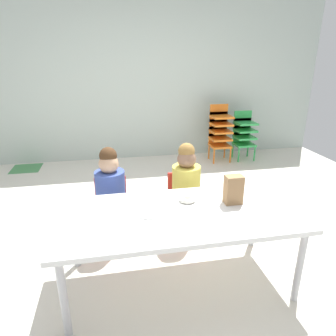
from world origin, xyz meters
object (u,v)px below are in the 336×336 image
(kid_chair_orange_stack, at_px, (220,130))
(paper_plate_center_table, at_px, (149,213))
(donut_powdered_on_plate, at_px, (187,199))
(kid_chair_green_stack, at_px, (244,132))
(seated_child_near_camera, at_px, (110,188))
(seated_child_middle_seat, at_px, (186,182))
(craft_table, at_px, (179,218))
(paper_plate_near_edge, at_px, (187,202))
(paper_bag_brown, at_px, (233,190))

(kid_chair_orange_stack, bearing_deg, paper_plate_center_table, -119.39)
(donut_powdered_on_plate, bearing_deg, kid_chair_green_stack, 57.62)
(donut_powdered_on_plate, bearing_deg, paper_plate_center_table, -158.56)
(seated_child_near_camera, xyz_separation_m, kid_chair_orange_stack, (1.79, 2.11, -0.04))
(seated_child_near_camera, distance_m, seated_child_middle_seat, 0.69)
(craft_table, height_order, kid_chair_green_stack, kid_chair_green_stack)
(seated_child_near_camera, bearing_deg, kid_chair_green_stack, 43.53)
(kid_chair_green_stack, xyz_separation_m, paper_plate_near_edge, (-1.65, -2.60, 0.14))
(paper_bag_brown, height_order, paper_plate_center_table, paper_bag_brown)
(kid_chair_green_stack, height_order, paper_bag_brown, paper_bag_brown)
(kid_chair_green_stack, bearing_deg, paper_plate_center_table, -125.75)
(kid_chair_orange_stack, bearing_deg, craft_table, -115.73)
(paper_bag_brown, xyz_separation_m, paper_plate_near_edge, (-0.33, 0.08, -0.11))
(kid_chair_orange_stack, height_order, paper_plate_near_edge, kid_chair_orange_stack)
(kid_chair_orange_stack, bearing_deg, seated_child_middle_seat, -117.70)
(seated_child_near_camera, xyz_separation_m, paper_plate_center_table, (0.26, -0.61, 0.05))
(kid_chair_orange_stack, xyz_separation_m, donut_powdered_on_plate, (-1.22, -2.60, 0.11))
(paper_plate_center_table, bearing_deg, craft_table, -7.00)
(seated_child_middle_seat, height_order, donut_powdered_on_plate, seated_child_middle_seat)
(seated_child_near_camera, bearing_deg, kid_chair_orange_stack, 49.61)
(kid_chair_orange_stack, bearing_deg, seated_child_near_camera, -130.39)
(paper_plate_center_table, height_order, donut_powdered_on_plate, donut_powdered_on_plate)
(paper_bag_brown, xyz_separation_m, donut_powdered_on_plate, (-0.33, 0.08, -0.08))
(kid_chair_orange_stack, distance_m, paper_plate_center_table, 3.12)
(kid_chair_green_stack, distance_m, paper_plate_center_table, 3.35)
(seated_child_near_camera, bearing_deg, paper_plate_center_table, -66.62)
(paper_plate_center_table, distance_m, donut_powdered_on_plate, 0.33)
(craft_table, xyz_separation_m, seated_child_near_camera, (-0.47, 0.63, 0.01))
(paper_plate_near_edge, relative_size, paper_plate_center_table, 1.00)
(seated_child_near_camera, distance_m, kid_chair_green_stack, 3.06)
(kid_chair_green_stack, relative_size, donut_powdered_on_plate, 6.30)
(paper_plate_near_edge, distance_m, donut_powdered_on_plate, 0.02)
(craft_table, height_order, paper_plate_center_table, paper_plate_center_table)
(paper_plate_near_edge, xyz_separation_m, paper_plate_center_table, (-0.31, -0.12, 0.00))
(paper_plate_near_edge, bearing_deg, paper_plate_center_table, -158.56)
(paper_plate_center_table, bearing_deg, paper_plate_near_edge, 21.44)
(kid_chair_green_stack, distance_m, donut_powdered_on_plate, 3.08)
(kid_chair_orange_stack, xyz_separation_m, kid_chair_green_stack, (0.43, -0.00, -0.06))
(seated_child_middle_seat, bearing_deg, kid_chair_green_stack, 53.98)
(paper_plate_near_edge, bearing_deg, seated_child_near_camera, 139.67)
(kid_chair_green_stack, relative_size, paper_plate_near_edge, 4.44)
(seated_child_middle_seat, bearing_deg, paper_bag_brown, -68.69)
(kid_chair_orange_stack, distance_m, paper_plate_near_edge, 2.87)
(kid_chair_green_stack, height_order, paper_plate_near_edge, kid_chair_green_stack)
(paper_bag_brown, bearing_deg, seated_child_near_camera, 148.13)
(seated_child_near_camera, xyz_separation_m, donut_powdered_on_plate, (0.57, -0.49, 0.07))
(seated_child_middle_seat, xyz_separation_m, paper_bag_brown, (0.22, -0.56, 0.15))
(kid_chair_green_stack, bearing_deg, paper_bag_brown, -116.17)
(craft_table, relative_size, seated_child_near_camera, 1.87)
(kid_chair_green_stack, distance_m, paper_plate_near_edge, 3.08)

